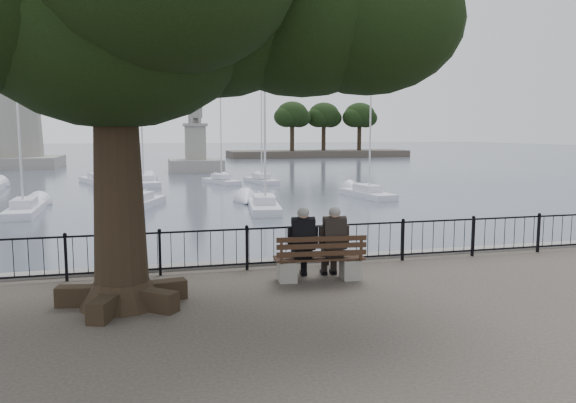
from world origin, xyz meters
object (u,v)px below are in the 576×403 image
object	(u,v)px
bench	(319,264)
lighthouse	(10,58)
lion_monument	(196,152)
person_right	(333,245)
person_left	(302,246)

from	to	relation	value
bench	lighthouse	xyz separation A→B (m)	(-18.37, 60.81, 11.37)
lighthouse	lion_monument	xyz separation A→B (m)	(20.00, -12.06, -10.68)
bench	person_right	distance (m)	0.52
bench	person_left	bearing A→B (deg)	157.51
person_left	lion_monument	bearing A→B (deg)	87.66
person_left	lighthouse	world-z (taller)	lighthouse
lighthouse	bench	bearing A→B (deg)	-73.19
person_left	lion_monument	size ratio (longest dim) A/B	0.20
person_right	person_left	bearing A→B (deg)	174.51
lion_monument	person_left	bearing A→B (deg)	-92.34
bench	lion_monument	world-z (taller)	lion_monument
person_left	bench	bearing A→B (deg)	-22.49
bench	lion_monument	bearing A→B (deg)	88.09
bench	lighthouse	world-z (taller)	lighthouse
person_left	person_right	distance (m)	0.69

